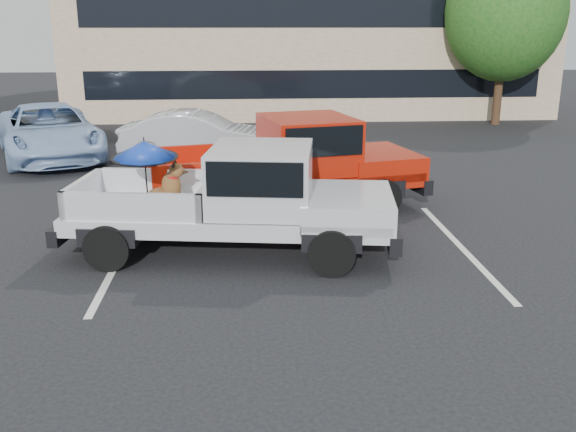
# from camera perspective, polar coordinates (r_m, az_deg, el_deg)

# --- Properties ---
(ground) EXTENTS (90.00, 90.00, 0.00)m
(ground) POSITION_cam_1_polar(r_m,az_deg,el_deg) (9.43, 1.46, -7.29)
(ground) COLOR black
(ground) RESTS_ON ground
(stripe_left) EXTENTS (0.12, 5.00, 0.01)m
(stripe_left) POSITION_cam_1_polar(r_m,az_deg,el_deg) (11.46, -14.62, -3.37)
(stripe_left) COLOR silver
(stripe_left) RESTS_ON ground
(stripe_right) EXTENTS (0.12, 5.00, 0.01)m
(stripe_right) POSITION_cam_1_polar(r_m,az_deg,el_deg) (11.88, 15.14, -2.69)
(stripe_right) COLOR silver
(stripe_right) RESTS_ON ground
(motel_building) EXTENTS (20.40, 8.40, 6.30)m
(motel_building) POSITION_cam_1_polar(r_m,az_deg,el_deg) (29.70, 1.67, 15.60)
(motel_building) COLOR tan
(motel_building) RESTS_ON ground
(tree_right) EXTENTS (4.46, 4.46, 6.78)m
(tree_right) POSITION_cam_1_polar(r_m,az_deg,el_deg) (26.46, 18.77, 16.78)
(tree_right) COLOR #332114
(tree_right) RESTS_ON ground
(tree_back) EXTENTS (4.68, 4.68, 7.11)m
(tree_back) POSITION_cam_1_polar(r_m,az_deg,el_deg) (33.28, 8.39, 17.66)
(tree_back) COLOR #332114
(tree_back) RESTS_ON ground
(silver_pickup) EXTENTS (5.90, 2.71, 2.06)m
(silver_pickup) POSITION_cam_1_polar(r_m,az_deg,el_deg) (10.89, -3.64, 1.89)
(silver_pickup) COLOR black
(silver_pickup) RESTS_ON ground
(red_pickup) EXTENTS (6.33, 3.41, 1.98)m
(red_pickup) POSITION_cam_1_polar(r_m,az_deg,el_deg) (13.50, 1.05, 5.00)
(red_pickup) COLOR black
(red_pickup) RESTS_ON ground
(silver_sedan) EXTENTS (4.49, 2.03, 1.43)m
(silver_sedan) POSITION_cam_1_polar(r_m,az_deg,el_deg) (18.71, -8.05, 7.03)
(silver_sedan) COLOR #B3B6BB
(silver_sedan) RESTS_ON ground
(blue_suv) EXTENTS (4.50, 6.18, 1.56)m
(blue_suv) POSITION_cam_1_polar(r_m,az_deg,el_deg) (20.16, -20.46, 7.03)
(blue_suv) COLOR #93B3DC
(blue_suv) RESTS_ON ground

